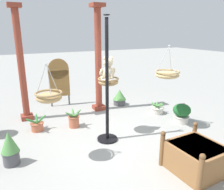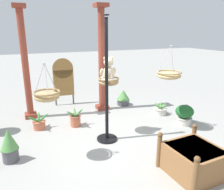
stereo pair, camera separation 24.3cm
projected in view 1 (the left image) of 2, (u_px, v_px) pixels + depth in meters
The scene contains 16 objects.
ground_plane at pixel (114, 138), 4.88m from camera, with size 40.00×40.00×0.00m, color #9E9E99.
display_pole_central at pixel (107, 104), 4.59m from camera, with size 0.44×0.44×2.59m.
hanging_basket_with_teddy at pixel (108, 81), 4.75m from camera, with size 0.46×0.46×0.51m.
teddy_bear at pixel (108, 71), 4.70m from camera, with size 0.37×0.34×0.53m.
hanging_basket_left_high at pixel (49, 97), 3.68m from camera, with size 0.46×0.46×0.66m.
hanging_basket_right_low at pixel (167, 74), 5.00m from camera, with size 0.56×0.56×0.75m.
greenhouse_pillar_left at pixel (98, 61), 6.26m from camera, with size 0.35×0.35×2.99m.
greenhouse_pillar_right at pixel (21, 67), 5.54m from camera, with size 0.32×0.32×2.91m.
wooden_planter_box at pixel (196, 157), 3.68m from camera, with size 0.91×0.93×0.66m.
potted_plant_fern_front at pixel (10, 148), 3.85m from camera, with size 0.31×0.31×0.63m.
potted_plant_tall_leafy at pixel (157, 109), 6.32m from camera, with size 0.42×0.40×0.32m.
potted_plant_bushy_green at pixel (182, 113), 5.64m from camera, with size 0.45×0.45×0.52m.
potted_plant_small_succulent at pixel (119, 97), 7.01m from camera, with size 0.41×0.41×0.50m.
potted_plant_conical_shrub at pixel (74, 120), 5.40m from camera, with size 0.44×0.44×0.44m.
potted_plant_broad_leaf at pixel (37, 125), 5.22m from camera, with size 0.50×0.48×0.37m.
display_sign_board at pixel (59, 78), 6.79m from camera, with size 0.63×0.08×1.48m.
Camera 1 is at (-2.02, -3.92, 2.30)m, focal length 35.31 mm.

